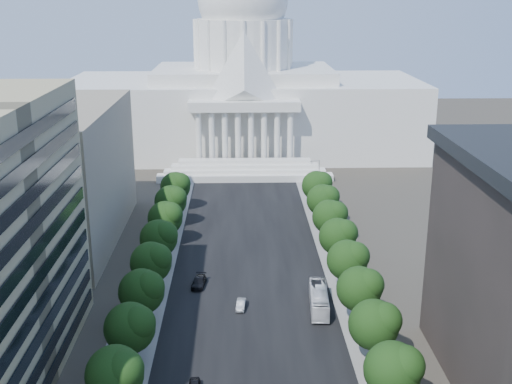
{
  "coord_description": "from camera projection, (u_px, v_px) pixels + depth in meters",
  "views": [
    {
      "loc": [
        -1.77,
        -36.31,
        52.98
      ],
      "look_at": [
        1.4,
        78.99,
        17.28
      ],
      "focal_mm": 45.0,
      "sensor_mm": 36.0,
      "label": 1
    }
  ],
  "objects": [
    {
      "name": "tree_r_h",
      "position": [
        331.0,
        216.0,
        140.44
      ],
      "size": [
        7.79,
        7.6,
        9.97
      ],
      "color": "#33261C",
      "rests_on": "ground"
    },
    {
      "name": "tree_r_d",
      "position": [
        376.0,
        323.0,
        94.6
      ],
      "size": [
        7.79,
        7.6,
        9.97
      ],
      "color": "#33261C",
      "rests_on": "ground"
    },
    {
      "name": "tree_l_d",
      "position": [
        132.0,
        327.0,
        93.66
      ],
      "size": [
        7.79,
        7.6,
        9.97
      ],
      "color": "#33261C",
      "rests_on": "ground"
    },
    {
      "name": "tree_r_i",
      "position": [
        324.0,
        199.0,
        151.9
      ],
      "size": [
        7.79,
        7.6,
        9.97
      ],
      "color": "#33261C",
      "rests_on": "ground"
    },
    {
      "name": "streetlight_c",
      "position": [
        370.0,
        291.0,
        106.48
      ],
      "size": [
        2.61,
        0.44,
        9.0
      ],
      "color": "gray",
      "rests_on": "ground"
    },
    {
      "name": "car_silver",
      "position": [
        241.0,
        305.0,
        112.7
      ],
      "size": [
        1.89,
        4.39,
        1.41
      ],
      "primitive_type": "imported",
      "rotation": [
        0.0,
        0.0,
        -0.09
      ],
      "color": "#A8ABB0",
      "rests_on": "ground"
    },
    {
      "name": "tree_l_c",
      "position": [
        117.0,
        373.0,
        82.2
      ],
      "size": [
        7.79,
        7.6,
        9.97
      ],
      "color": "#33261C",
      "rests_on": "ground"
    },
    {
      "name": "tree_r_g",
      "position": [
        339.0,
        236.0,
        128.98
      ],
      "size": [
        7.79,
        7.6,
        9.97
      ],
      "color": "#33261C",
      "rests_on": "ground"
    },
    {
      "name": "tree_r_e",
      "position": [
        361.0,
        288.0,
        106.06
      ],
      "size": [
        7.79,
        7.6,
        9.97
      ],
      "color": "#33261C",
      "rests_on": "ground"
    },
    {
      "name": "office_block_left_far",
      "position": [
        28.0,
        175.0,
        140.18
      ],
      "size": [
        38.0,
        52.0,
        30.0
      ],
      "primitive_type": "cube",
      "color": "gray",
      "rests_on": "ground"
    },
    {
      "name": "tree_r_c",
      "position": [
        395.0,
        369.0,
        83.15
      ],
      "size": [
        7.79,
        7.6,
        9.97
      ],
      "color": "#33261C",
      "rests_on": "ground"
    },
    {
      "name": "tree_l_f",
      "position": [
        152.0,
        261.0,
        116.58
      ],
      "size": [
        7.79,
        7.6,
        9.97
      ],
      "color": "#33261C",
      "rests_on": "ground"
    },
    {
      "name": "streetlight_d",
      "position": [
        346.0,
        236.0,
        130.35
      ],
      "size": [
        2.61,
        0.44,
        9.0
      ],
      "color": "gray",
      "rests_on": "ground"
    },
    {
      "name": "tree_l_i",
      "position": [
        172.0,
        200.0,
        150.96
      ],
      "size": [
        7.79,
        7.6,
        9.97
      ],
      "color": "#33261C",
      "rests_on": "ground"
    },
    {
      "name": "sidewalk_left",
      "position": [
        158.0,
        255.0,
        135.83
      ],
      "size": [
        8.0,
        260.0,
        0.02
      ],
      "primitive_type": "cube",
      "color": "gray",
      "rests_on": "ground"
    },
    {
      "name": "streetlight_b",
      "position": [
        409.0,
        376.0,
        82.6
      ],
      "size": [
        2.61,
        0.44,
        9.0
      ],
      "color": "gray",
      "rests_on": "ground"
    },
    {
      "name": "tree_r_f",
      "position": [
        349.0,
        259.0,
        117.52
      ],
      "size": [
        7.79,
        7.6,
        9.97
      ],
      "color": "#33261C",
      "rests_on": "ground"
    },
    {
      "name": "tree_l_h",
      "position": [
        166.0,
        217.0,
        139.5
      ],
      "size": [
        7.79,
        7.6,
        9.97
      ],
      "color": "#33261C",
      "rests_on": "ground"
    },
    {
      "name": "tree_l_g",
      "position": [
        160.0,
        237.0,
        128.04
      ],
      "size": [
        7.79,
        7.6,
        9.97
      ],
      "color": "#33261C",
      "rests_on": "ground"
    },
    {
      "name": "streetlight_f",
      "position": [
        317.0,
        171.0,
        178.1
      ],
      "size": [
        2.61,
        0.44,
        9.0
      ],
      "color": "gray",
      "rests_on": "ground"
    },
    {
      "name": "car_dark_b",
      "position": [
        199.0,
        282.0,
        121.24
      ],
      "size": [
        2.98,
        5.94,
        1.66
      ],
      "primitive_type": "imported",
      "rotation": [
        0.0,
        0.0,
        -0.12
      ],
      "color": "black",
      "rests_on": "ground"
    },
    {
      "name": "city_bus",
      "position": [
        319.0,
        299.0,
        112.35
      ],
      "size": [
        3.83,
        12.82,
        3.52
      ],
      "primitive_type": "imported",
      "rotation": [
        0.0,
        0.0,
        -0.07
      ],
      "color": "white",
      "rests_on": "ground"
    },
    {
      "name": "road_asphalt",
      "position": [
        248.0,
        254.0,
        136.32
      ],
      "size": [
        30.0,
        260.0,
        0.01
      ],
      "primitive_type": "cube",
      "color": "black",
      "rests_on": "ground"
    },
    {
      "name": "tree_l_j",
      "position": [
        177.0,
        186.0,
        162.42
      ],
      "size": [
        7.79,
        7.6,
        9.97
      ],
      "color": "#33261C",
      "rests_on": "ground"
    },
    {
      "name": "tree_l_e",
      "position": [
        143.0,
        290.0,
        105.12
      ],
      "size": [
        7.79,
        7.6,
        9.97
      ],
      "color": "#33261C",
      "rests_on": "ground"
    },
    {
      "name": "sidewalk_right",
      "position": [
        337.0,
        253.0,
        136.82
      ],
      "size": [
        8.0,
        260.0,
        0.02
      ],
      "primitive_type": "cube",
      "color": "gray",
      "rests_on": "ground"
    },
    {
      "name": "capitol",
      "position": [
        244.0,
        94.0,
        221.02
      ],
      "size": [
        120.0,
        56.0,
        73.0
      ],
      "color": "white",
      "rests_on": "ground"
    },
    {
      "name": "streetlight_e",
      "position": [
        329.0,
        199.0,
        154.22
      ],
      "size": [
        2.61,
        0.44,
        9.0
      ],
      "color": "gray",
      "rests_on": "ground"
    },
    {
      "name": "tree_r_j",
      "position": [
        318.0,
        185.0,
        163.36
      ],
      "size": [
        7.79,
        7.6,
        9.97
      ],
      "color": "#33261C",
      "rests_on": "ground"
    }
  ]
}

